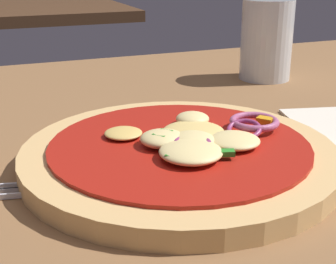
# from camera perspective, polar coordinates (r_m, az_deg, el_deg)

# --- Properties ---
(dining_table) EXTENTS (1.28, 0.88, 0.03)m
(dining_table) POSITION_cam_1_polar(r_m,az_deg,el_deg) (0.43, 8.16, -4.66)
(dining_table) COLOR brown
(dining_table) RESTS_ON ground
(pizza) EXTENTS (0.25, 0.25, 0.03)m
(pizza) POSITION_cam_1_polar(r_m,az_deg,el_deg) (0.40, 1.30, -2.21)
(pizza) COLOR tan
(pizza) RESTS_ON dining_table
(beer_glass) EXTENTS (0.07, 0.07, 0.11)m
(beer_glass) POSITION_cam_1_polar(r_m,az_deg,el_deg) (0.68, 11.35, 9.95)
(beer_glass) COLOR silver
(beer_glass) RESTS_ON dining_table
(background_table) EXTENTS (0.78, 0.54, 0.03)m
(background_table) POSITION_cam_1_polar(r_m,az_deg,el_deg) (1.68, -18.79, 13.06)
(background_table) COLOR #4C301C
(background_table) RESTS_ON ground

